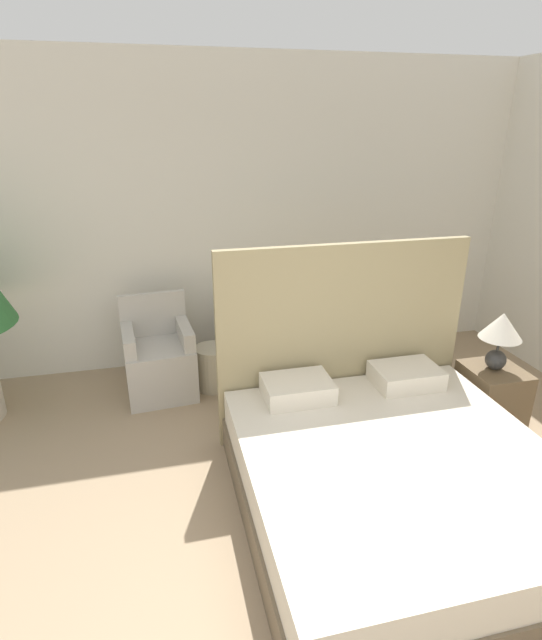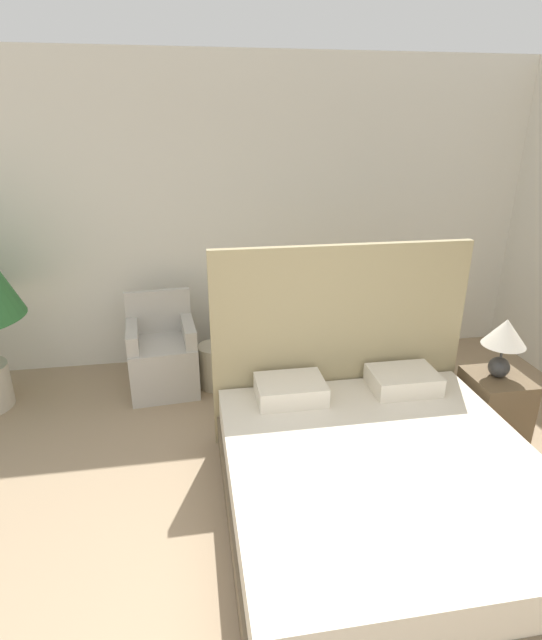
% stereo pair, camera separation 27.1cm
% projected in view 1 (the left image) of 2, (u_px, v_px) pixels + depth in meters
% --- Properties ---
extents(wall_back, '(10.00, 0.06, 2.90)m').
position_uv_depth(wall_back, '(229.00, 218.00, 4.79)').
color(wall_back, silver).
rests_on(wall_back, ground_plane).
extents(bed, '(1.91, 2.04, 1.52)m').
position_uv_depth(bed, '(391.00, 468.00, 3.13)').
color(bed, brown).
rests_on(bed, ground_plane).
extents(armchair_near_window_left, '(0.64, 0.63, 0.88)m').
position_uv_depth(armchair_near_window_left, '(159.00, 363.00, 4.47)').
color(armchair_near_window_left, '#B7B2A8').
rests_on(armchair_near_window_left, ground_plane).
extents(armchair_near_window_right, '(0.65, 0.64, 0.88)m').
position_uv_depth(armchair_near_window_right, '(264.00, 352.00, 4.68)').
color(armchair_near_window_right, '#B7B2A8').
rests_on(armchair_near_window_right, ground_plane).
extents(nightstand, '(0.42, 0.45, 0.52)m').
position_uv_depth(nightstand, '(490.00, 398.00, 3.98)').
color(nightstand, brown).
rests_on(nightstand, ground_plane).
extents(table_lamp, '(0.32, 0.32, 0.47)m').
position_uv_depth(table_lamp, '(501.00, 331.00, 3.77)').
color(table_lamp, '#333333').
rests_on(table_lamp, nightstand).
extents(side_table, '(0.33, 0.33, 0.40)m').
position_uv_depth(side_table, '(213.00, 367.00, 4.59)').
color(side_table, '#B7AD93').
rests_on(side_table, ground_plane).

